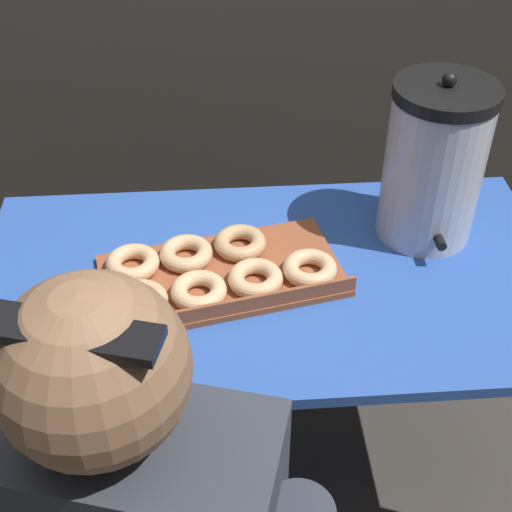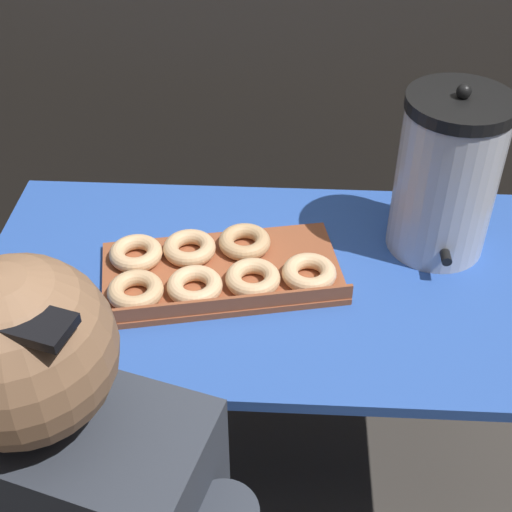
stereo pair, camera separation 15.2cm
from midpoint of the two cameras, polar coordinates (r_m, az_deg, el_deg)
ground_plane at (r=2.15m, az=3.03°, el=-16.13°), size 12.00×12.00×0.00m
folding_table at (r=1.64m, az=3.81°, el=-3.04°), size 1.33×0.72×0.71m
donut_box at (r=1.59m, az=-0.62°, el=-1.20°), size 0.58×0.38×0.05m
coffee_urn at (r=1.66m, az=17.59°, el=6.06°), size 0.23×0.26×0.41m
cell_phone at (r=1.61m, az=-14.14°, el=-2.96°), size 0.13×0.16×0.01m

